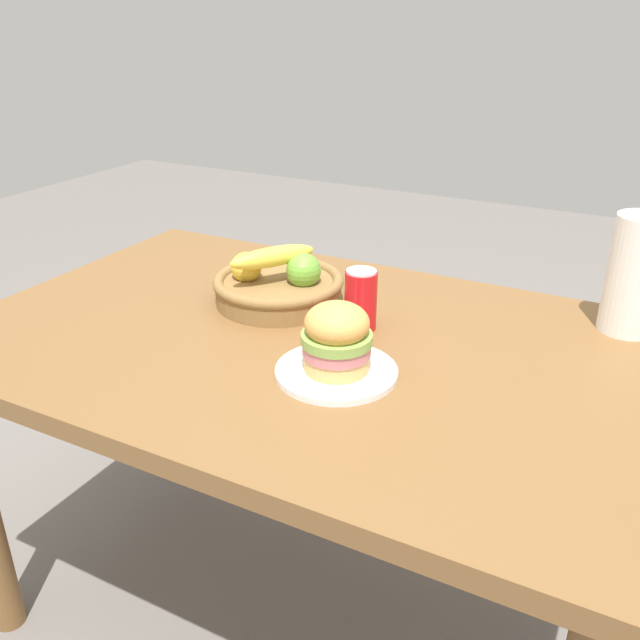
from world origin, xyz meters
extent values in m
plane|color=slate|center=(0.00, 0.00, 0.00)|extent=(8.00, 8.00, 0.00)
cube|color=brown|center=(0.00, 0.00, 0.73)|extent=(1.40, 0.90, 0.04)
cylinder|color=brown|center=(-0.62, 0.37, 0.35)|extent=(0.07, 0.07, 0.71)
cylinder|color=brown|center=(0.62, 0.37, 0.35)|extent=(0.07, 0.07, 0.71)
cylinder|color=white|center=(0.12, -0.11, 0.76)|extent=(0.22, 0.22, 0.01)
cylinder|color=#DBAD60|center=(0.12, -0.11, 0.78)|extent=(0.12, 0.12, 0.03)
cylinder|color=#C67075|center=(0.12, -0.11, 0.80)|extent=(0.12, 0.12, 0.02)
cylinder|color=#84A84C|center=(0.12, -0.11, 0.82)|extent=(0.13, 0.13, 0.02)
ellipsoid|color=#DF9F4D|center=(0.12, -0.11, 0.85)|extent=(0.12, 0.12, 0.07)
cylinder|color=red|center=(0.08, 0.09, 0.81)|extent=(0.07, 0.07, 0.12)
cylinder|color=silver|center=(0.08, 0.09, 0.87)|extent=(0.06, 0.06, 0.00)
cylinder|color=olive|center=(-0.14, 0.13, 0.78)|extent=(0.28, 0.28, 0.05)
torus|color=olive|center=(-0.14, 0.13, 0.80)|extent=(0.29, 0.29, 0.02)
sphere|color=#6BAD38|center=(-0.08, 0.14, 0.83)|extent=(0.08, 0.08, 0.08)
sphere|color=gold|center=(-0.21, 0.11, 0.83)|extent=(0.07, 0.07, 0.07)
ellipsoid|color=yellow|center=(-0.14, 0.11, 0.86)|extent=(0.15, 0.20, 0.05)
cylinder|color=white|center=(0.56, 0.33, 0.87)|extent=(0.11, 0.11, 0.24)
camera|label=1|loc=(0.59, -1.06, 1.35)|focal=37.88mm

